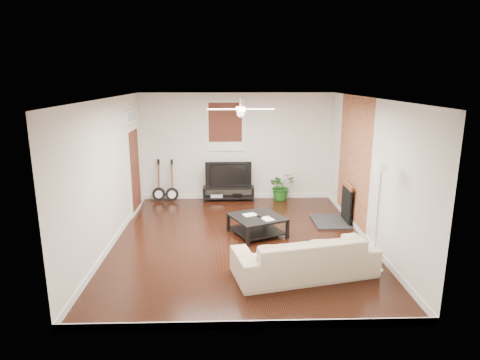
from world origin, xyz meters
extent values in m
cube|color=black|center=(0.00, 0.00, 0.00)|extent=(5.00, 6.00, 0.01)
cube|color=white|center=(0.00, 0.00, 2.80)|extent=(5.00, 6.00, 0.01)
cube|color=silver|center=(0.00, 3.00, 1.40)|extent=(5.00, 0.01, 2.80)
cube|color=silver|center=(0.00, -3.00, 1.40)|extent=(5.00, 0.01, 2.80)
cube|color=silver|center=(-2.50, 0.00, 1.40)|extent=(0.01, 6.00, 2.80)
cube|color=silver|center=(2.50, 0.00, 1.40)|extent=(0.01, 6.00, 2.80)
cube|color=#985231|center=(2.49, 1.00, 1.40)|extent=(0.02, 2.20, 2.80)
cube|color=black|center=(2.20, 1.00, 0.46)|extent=(0.80, 1.10, 0.92)
cube|color=#3B1610|center=(-0.30, 2.97, 1.95)|extent=(1.00, 0.06, 1.30)
cube|color=white|center=(-2.46, 1.90, 1.25)|extent=(0.08, 1.00, 2.50)
cube|color=black|center=(-0.23, 2.78, 0.19)|extent=(1.34, 0.36, 0.37)
imported|color=black|center=(-0.23, 2.80, 0.72)|extent=(1.20, 0.16, 0.69)
cube|color=black|center=(0.35, 0.30, 0.20)|extent=(1.27, 1.27, 0.40)
imported|color=tan|center=(1.00, -1.49, 0.34)|extent=(2.46, 1.40, 0.68)
imported|color=#1C5C1A|center=(1.17, 2.82, 0.38)|extent=(0.86, 0.82, 0.75)
camera|label=1|loc=(-0.25, -7.71, 3.17)|focal=30.87mm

